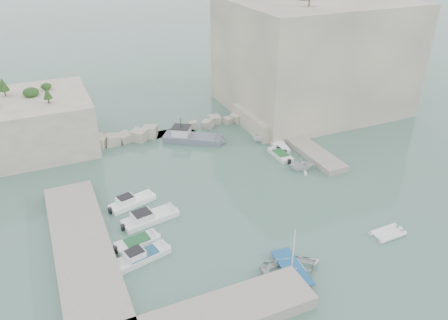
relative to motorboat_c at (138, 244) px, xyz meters
name	(u,v)px	position (x,y,z in m)	size (l,w,h in m)	color
ground	(247,209)	(12.12, 1.03, 0.00)	(400.00, 400.00, 0.00)	#496E61
cliff_east	(313,55)	(35.12, 24.03, 8.50)	(26.00, 22.00, 17.00)	beige
cliff_terrace	(271,119)	(25.12, 19.03, 1.25)	(8.00, 10.00, 2.50)	beige
outcrop_west	(28,124)	(-7.88, 26.03, 3.50)	(16.00, 14.00, 7.00)	beige
quay_west	(84,253)	(-4.88, 0.03, 0.55)	(5.00, 24.00, 1.10)	#9E9689
ledge_east	(303,145)	(25.62, 11.03, 0.40)	(3.00, 16.00, 0.80)	#9E9689
breakwater	(173,128)	(11.12, 23.03, 0.70)	(28.00, 3.00, 1.40)	beige
motorboat_c	(138,244)	(0.00, 0.00, 0.00)	(4.55, 1.66, 0.70)	silver
motorboat_b	(151,220)	(2.18, 3.27, 0.00)	(6.32, 2.07, 1.40)	silver
motorboat_a	(133,204)	(1.19, 6.89, 0.00)	(5.56, 1.65, 1.40)	white
motorboat_d	(143,259)	(-0.03, -2.21, 0.00)	(5.50, 1.64, 1.40)	silver
rowboat	(291,272)	(11.41, -9.12, 0.00)	(3.92, 5.49, 1.14)	silver
inflatable_dinghy	(387,235)	(22.76, -8.51, 0.00)	(3.55, 1.72, 0.44)	silver
tender_east_a	(301,170)	(22.13, 5.87, 0.00)	(2.94, 3.40, 1.79)	silver
tender_east_b	(280,157)	(21.51, 9.98, 0.00)	(4.61, 1.57, 0.70)	silver
tender_east_c	(278,147)	(22.79, 12.63, 0.00)	(5.12, 1.65, 0.70)	white
tender_east_d	(266,141)	(22.08, 14.90, 0.00)	(1.51, 4.01, 1.55)	white
work_boat	(193,141)	(12.67, 19.01, 0.00)	(8.97, 2.65, 2.20)	slate
rowboat_mast	(294,248)	(11.41, -9.12, 2.67)	(0.10, 0.10, 4.20)	white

